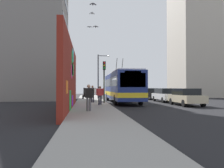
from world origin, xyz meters
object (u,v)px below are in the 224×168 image
at_px(pedestrian_midblock, 93,92).
at_px(street_lamp, 100,73).
at_px(parked_car_champagne, 186,97).
at_px(parked_car_black, 149,93).
at_px(traffic_light, 104,75).
at_px(parked_car_white, 165,95).
at_px(pedestrian_near_wall, 89,95).
at_px(pedestrian_at_curb, 100,94).
at_px(city_bus, 122,86).

distance_m(pedestrian_midblock, street_lamp, 8.50).
height_order(parked_car_champagne, parked_car_black, same).
xyz_separation_m(parked_car_black, traffic_light, (-9.08, 7.35, 2.11)).
distance_m(parked_car_white, pedestrian_midblock, 8.73).
relative_size(parked_car_champagne, pedestrian_near_wall, 2.43).
bearing_deg(parked_car_champagne, pedestrian_at_curb, 90.41).
distance_m(parked_car_champagne, parked_car_black, 11.69).
bearing_deg(street_lamp, parked_car_black, -86.54).
relative_size(parked_car_champagne, pedestrian_midblock, 2.42).
distance_m(city_bus, pedestrian_near_wall, 10.56).
height_order(city_bus, street_lamp, street_lamp).
relative_size(parked_car_champagne, traffic_light, 1.00).
relative_size(parked_car_white, pedestrian_midblock, 2.67).
xyz_separation_m(city_bus, parked_car_black, (6.81, -5.20, -1.01)).
bearing_deg(pedestrian_midblock, parked_car_champagne, -110.84).
bearing_deg(parked_car_black, traffic_light, 141.02).
relative_size(city_bus, traffic_light, 2.81).
relative_size(parked_car_white, parked_car_black, 0.98).
bearing_deg(pedestrian_near_wall, parked_car_champagne, -61.23).
relative_size(pedestrian_near_wall, pedestrian_at_curb, 1.03).
distance_m(parked_car_champagne, pedestrian_near_wall, 10.28).
relative_size(city_bus, parked_car_champagne, 2.82).
bearing_deg(pedestrian_midblock, traffic_light, -118.64).
bearing_deg(parked_car_black, city_bus, 142.63).
bearing_deg(parked_car_black, street_lamp, 93.46).
bearing_deg(pedestrian_midblock, city_bus, -63.29).
bearing_deg(parked_car_white, traffic_light, 109.78).
bearing_deg(pedestrian_at_curb, parked_car_black, -34.07).
bearing_deg(city_bus, parked_car_champagne, -133.22).
xyz_separation_m(parked_car_champagne, pedestrian_midblock, (3.23, 8.49, 0.33)).
bearing_deg(pedestrian_near_wall, pedestrian_midblock, -3.59).
bearing_deg(street_lamp, pedestrian_near_wall, 173.85).
xyz_separation_m(parked_car_champagne, parked_car_black, (11.69, -0.00, 0.00)).
bearing_deg(pedestrian_near_wall, street_lamp, -6.15).
bearing_deg(parked_car_black, pedestrian_near_wall, 151.58).
relative_size(pedestrian_near_wall, traffic_light, 0.41).
relative_size(city_bus, pedestrian_near_wall, 6.86).
distance_m(pedestrian_near_wall, traffic_light, 7.94).
relative_size(parked_car_black, traffic_light, 1.12).
xyz_separation_m(parked_car_white, pedestrian_at_curb, (-5.31, 7.95, 0.28)).
bearing_deg(pedestrian_near_wall, parked_car_black, -28.42).
xyz_separation_m(city_bus, traffic_light, (-2.28, 2.15, 1.10)).
bearing_deg(pedestrian_at_curb, street_lamp, -3.49).
xyz_separation_m(pedestrian_at_curb, street_lamp, (11.31, -0.69, 2.57)).
xyz_separation_m(parked_car_champagne, street_lamp, (11.25, 7.26, 2.85)).
bearing_deg(pedestrian_midblock, street_lamp, -8.73).
relative_size(parked_car_champagne, street_lamp, 0.68).
bearing_deg(parked_car_black, parked_car_white, -180.00).
bearing_deg(street_lamp, pedestrian_at_curb, 176.51).
bearing_deg(traffic_light, street_lamp, -0.62).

